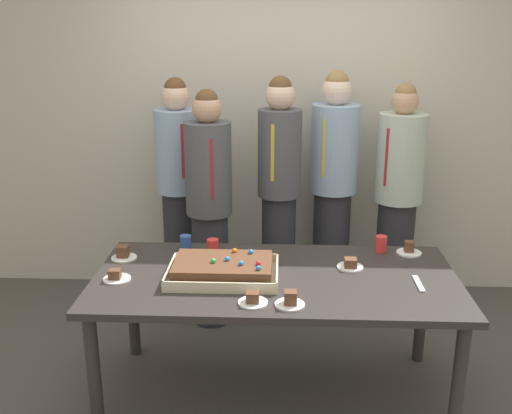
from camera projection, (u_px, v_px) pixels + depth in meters
name	position (u px, v px, depth m)	size (l,w,h in m)	color
ground_plane	(274.00, 393.00, 3.48)	(12.00, 12.00, 0.00)	#4C4742
interior_back_panel	(279.00, 102.00, 4.55)	(8.00, 0.12, 3.00)	beige
party_table	(275.00, 289.00, 3.28)	(2.00, 0.97, 0.75)	#2D2826
sheet_cake	(223.00, 269.00, 3.22)	(0.60, 0.41, 0.12)	beige
plated_slice_near_left	(290.00, 301.00, 2.91)	(0.15, 0.15, 0.08)	white
plated_slice_near_right	(253.00, 300.00, 2.93)	(0.15, 0.15, 0.06)	white
plated_slice_far_left	(409.00, 250.00, 3.57)	(0.15, 0.15, 0.07)	white
plated_slice_far_right	(116.00, 277.00, 3.20)	(0.15, 0.15, 0.06)	white
plated_slice_center_front	(123.00, 254.00, 3.49)	(0.15, 0.15, 0.08)	white
plated_slice_center_back	(350.00, 265.00, 3.35)	(0.15, 0.15, 0.06)	white
drink_cup_nearest	(213.00, 247.00, 3.53)	(0.07, 0.07, 0.10)	red
drink_cup_middle	(381.00, 244.00, 3.58)	(0.07, 0.07, 0.10)	red
drink_cup_far_end	(186.00, 243.00, 3.59)	(0.07, 0.07, 0.10)	#2D5199
cake_server_utensil	(419.00, 284.00, 3.15)	(0.03, 0.20, 0.01)	silver
person_serving_front	(279.00, 194.00, 4.19)	(0.30, 0.30, 1.75)	#28282D
person_green_shirt_behind	(209.00, 206.00, 4.07)	(0.32, 0.32, 1.68)	#28282D
person_striped_tie_right	(333.00, 187.00, 4.36)	(0.34, 0.34, 1.77)	#28282D
person_far_right_suit	(398.00, 196.00, 4.31)	(0.34, 0.34, 1.69)	#28282D
person_left_edge_reaching	(179.00, 189.00, 4.41)	(0.33, 0.33, 1.72)	#28282D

